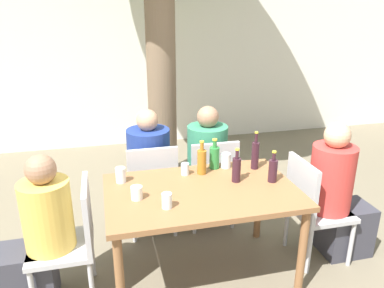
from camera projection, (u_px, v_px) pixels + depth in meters
name	position (u px, v px, depth m)	size (l,w,h in m)	color
ground_plane	(201.00, 273.00, 3.01)	(30.00, 30.00, 0.00)	#706651
cafe_building_wall	(143.00, 52.00, 5.57)	(10.00, 0.08, 2.80)	white
dining_table_front	(202.00, 199.00, 2.78)	(1.41, 0.89, 0.76)	brown
patio_chair_0	(73.00, 236.00, 2.63)	(0.44, 0.44, 0.90)	#B2B2B7
patio_chair_1	(312.00, 204.00, 3.05)	(0.44, 0.44, 0.90)	#B2B2B7
patio_chair_2	(152.00, 185.00, 3.40)	(0.44, 0.44, 0.90)	#B2B2B7
patio_chair_3	(211.00, 178.00, 3.53)	(0.44, 0.44, 0.90)	#B2B2B7
person_seated_0	(37.00, 241.00, 2.58)	(0.57, 0.34, 1.13)	#383842
person_seated_1	(338.00, 198.00, 3.10)	(0.57, 0.35, 1.19)	#383842
person_seated_2	(148.00, 172.00, 3.60)	(0.39, 0.60, 1.17)	#383842
person_seated_3	(205.00, 167.00, 3.73)	(0.38, 0.59, 1.17)	#383842
wine_bottle_0	(273.00, 170.00, 2.85)	(0.07, 0.07, 0.25)	#331923
wine_bottle_1	(255.00, 154.00, 3.08)	(0.06, 0.06, 0.32)	#331923
green_bottle_2	(214.00, 157.00, 3.09)	(0.08, 0.08, 0.26)	#287A38
amber_bottle_3	(202.00, 161.00, 2.98)	(0.07, 0.07, 0.28)	#9E661E
wine_bottle_4	(236.00, 169.00, 2.85)	(0.07, 0.07, 0.27)	#331923
drinking_glass_0	(121.00, 175.00, 2.85)	(0.08, 0.08, 0.12)	white
drinking_glass_1	(137.00, 193.00, 2.60)	(0.08, 0.08, 0.09)	silver
drinking_glass_2	(185.00, 169.00, 2.99)	(0.07, 0.07, 0.10)	silver
drinking_glass_3	(226.00, 160.00, 3.12)	(0.08, 0.08, 0.12)	silver
drinking_glass_4	(167.00, 201.00, 2.48)	(0.07, 0.07, 0.11)	silver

